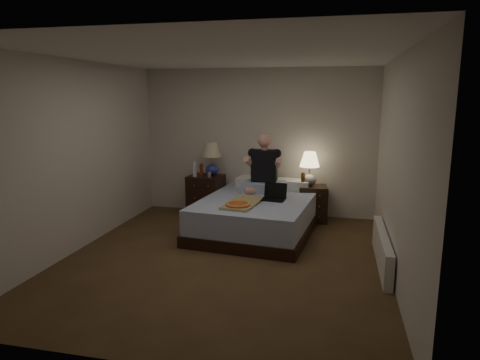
% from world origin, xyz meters
% --- Properties ---
extents(floor, '(4.00, 4.50, 0.00)m').
position_xyz_m(floor, '(0.00, 0.00, 0.00)').
color(floor, brown).
rests_on(floor, ground).
extents(ceiling, '(4.00, 4.50, 0.00)m').
position_xyz_m(ceiling, '(0.00, 0.00, 2.50)').
color(ceiling, white).
rests_on(ceiling, ground).
extents(wall_back, '(4.00, 0.00, 2.50)m').
position_xyz_m(wall_back, '(0.00, 2.25, 1.25)').
color(wall_back, silver).
rests_on(wall_back, ground).
extents(wall_front, '(4.00, 0.00, 2.50)m').
position_xyz_m(wall_front, '(0.00, -2.25, 1.25)').
color(wall_front, silver).
rests_on(wall_front, ground).
extents(wall_left, '(0.00, 4.50, 2.50)m').
position_xyz_m(wall_left, '(-2.00, 0.00, 1.25)').
color(wall_left, silver).
rests_on(wall_left, ground).
extents(wall_right, '(0.00, 4.50, 2.50)m').
position_xyz_m(wall_right, '(2.00, 0.00, 1.25)').
color(wall_right, silver).
rests_on(wall_right, ground).
extents(bed, '(1.78, 2.24, 0.52)m').
position_xyz_m(bed, '(0.20, 1.20, 0.26)').
color(bed, '#5E79BD').
rests_on(bed, floor).
extents(nightstand_left, '(0.59, 0.55, 0.71)m').
position_xyz_m(nightstand_left, '(-0.81, 1.85, 0.35)').
color(nightstand_left, black).
rests_on(nightstand_left, floor).
extents(nightstand_right, '(0.51, 0.47, 0.59)m').
position_xyz_m(nightstand_right, '(0.98, 1.94, 0.30)').
color(nightstand_right, black).
rests_on(nightstand_right, floor).
extents(lamp_left, '(0.36, 0.36, 0.56)m').
position_xyz_m(lamp_left, '(-0.72, 1.92, 0.99)').
color(lamp_left, '#283194').
rests_on(lamp_left, nightstand_left).
extents(lamp_right, '(0.35, 0.35, 0.56)m').
position_xyz_m(lamp_right, '(0.92, 1.95, 0.87)').
color(lamp_right, gray).
rests_on(lamp_right, nightstand_right).
extents(water_bottle, '(0.07, 0.07, 0.25)m').
position_xyz_m(water_bottle, '(-0.96, 1.71, 0.83)').
color(water_bottle, silver).
rests_on(water_bottle, nightstand_left).
extents(soda_can, '(0.07, 0.07, 0.10)m').
position_xyz_m(soda_can, '(-0.70, 1.68, 0.76)').
color(soda_can, '#B6B6B1').
rests_on(soda_can, nightstand_left).
extents(beer_bottle_left, '(0.06, 0.06, 0.23)m').
position_xyz_m(beer_bottle_left, '(-0.83, 1.66, 0.82)').
color(beer_bottle_left, '#591B0C').
rests_on(beer_bottle_left, nightstand_left).
extents(beer_bottle_right, '(0.06, 0.06, 0.23)m').
position_xyz_m(beer_bottle_right, '(0.82, 1.87, 0.71)').
color(beer_bottle_right, '#582F0C').
rests_on(beer_bottle_right, nightstand_right).
extents(person, '(0.66, 0.52, 0.93)m').
position_xyz_m(person, '(0.22, 1.65, 0.99)').
color(person, black).
rests_on(person, bed).
extents(laptop, '(0.37, 0.32, 0.24)m').
position_xyz_m(laptop, '(0.45, 1.13, 0.64)').
color(laptop, black).
rests_on(laptop, bed).
extents(pizza_box, '(0.50, 0.81, 0.08)m').
position_xyz_m(pizza_box, '(0.04, 0.58, 0.56)').
color(pizza_box, tan).
rests_on(pizza_box, bed).
extents(radiator, '(0.10, 1.60, 0.40)m').
position_xyz_m(radiator, '(1.93, 0.25, 0.20)').
color(radiator, silver).
rests_on(radiator, floor).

